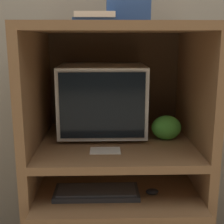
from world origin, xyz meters
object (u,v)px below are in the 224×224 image
at_px(keyboard, 97,192).
at_px(snack_bag, 166,128).
at_px(crt_monitor, 102,99).
at_px(book_stack, 95,18).
at_px(storage_box, 128,9).
at_px(mouse, 152,192).

height_order(keyboard, snack_bag, snack_bag).
height_order(crt_monitor, snack_bag, crt_monitor).
xyz_separation_m(keyboard, book_stack, (-0.00, 0.12, 0.77)).
xyz_separation_m(crt_monitor, storage_box, (0.12, -0.11, 0.44)).
bearing_deg(mouse, snack_bag, 65.47).
relative_size(crt_monitor, keyboard, 1.13).
xyz_separation_m(snack_bag, book_stack, (-0.35, -0.09, 0.53)).
bearing_deg(crt_monitor, snack_bag, -17.74).
distance_m(crt_monitor, snack_bag, 0.36).
relative_size(book_stack, storage_box, 0.96).
bearing_deg(snack_bag, book_stack, -166.41).
height_order(crt_monitor, book_stack, book_stack).
bearing_deg(snack_bag, mouse, -114.53).
bearing_deg(storage_box, keyboard, -125.80).
bearing_deg(crt_monitor, keyboard, -95.24).
distance_m(mouse, storage_box, 0.85).
distance_m(keyboard, mouse, 0.25).
distance_m(snack_bag, book_stack, 0.64).
bearing_deg(keyboard, mouse, -1.16).
xyz_separation_m(mouse, book_stack, (-0.25, 0.13, 0.77)).
relative_size(crt_monitor, book_stack, 2.33).
xyz_separation_m(crt_monitor, keyboard, (-0.03, -0.31, -0.37)).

